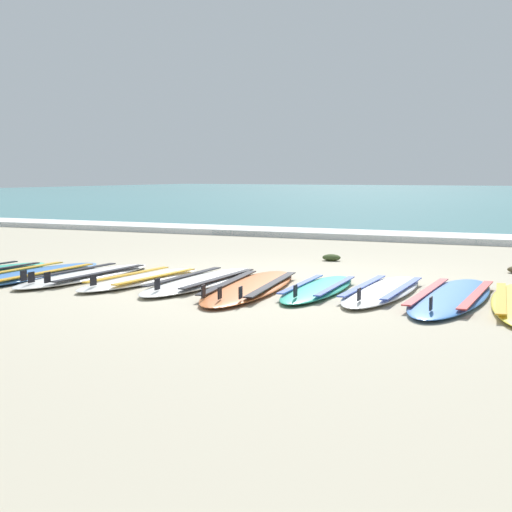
# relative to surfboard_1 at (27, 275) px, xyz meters

# --- Properties ---
(ground_plane) EXTENTS (80.00, 80.00, 0.00)m
(ground_plane) POSITION_rel_surfboard_1_xyz_m (2.72, 0.77, -0.04)
(ground_plane) COLOR #B7AD93
(wave_foam_strip) EXTENTS (80.00, 1.22, 0.11)m
(wave_foam_strip) POSITION_rel_surfboard_1_xyz_m (2.72, 6.83, 0.02)
(wave_foam_strip) COLOR white
(wave_foam_strip) RESTS_ON ground
(surfboard_1) EXTENTS (0.72, 2.54, 0.18)m
(surfboard_1) POSITION_rel_surfboard_1_xyz_m (0.00, 0.00, 0.00)
(surfboard_1) COLOR #3875CC
(surfboard_1) RESTS_ON ground
(surfboard_2) EXTENTS (0.57, 2.27, 0.18)m
(surfboard_2) POSITION_rel_surfboard_1_xyz_m (0.62, 0.25, 0.00)
(surfboard_2) COLOR white
(surfboard_2) RESTS_ON ground
(surfboard_3) EXTENTS (0.61, 2.09, 0.18)m
(surfboard_3) POSITION_rel_surfboard_1_xyz_m (1.36, 0.28, 0.00)
(surfboard_3) COLOR white
(surfboard_3) RESTS_ON ground
(surfboard_4) EXTENTS (0.66, 2.35, 0.18)m
(surfboard_4) POSITION_rel_surfboard_1_xyz_m (2.02, 0.42, 0.00)
(surfboard_4) COLOR white
(surfboard_4) RESTS_ON ground
(surfboard_5) EXTENTS (1.06, 2.61, 0.18)m
(surfboard_5) POSITION_rel_surfboard_1_xyz_m (2.67, 0.28, 0.00)
(surfboard_5) COLOR orange
(surfboard_5) RESTS_ON ground
(surfboard_6) EXTENTS (0.65, 1.99, 0.18)m
(surfboard_6) POSITION_rel_surfboard_1_xyz_m (3.35, 0.45, 0.00)
(surfboard_6) COLOR #2DB793
(surfboard_6) RESTS_ON ground
(surfboard_7) EXTENTS (0.62, 2.20, 0.18)m
(surfboard_7) POSITION_rel_surfboard_1_xyz_m (3.96, 0.60, 0.00)
(surfboard_7) COLOR white
(surfboard_7) RESTS_ON ground
(surfboard_8) EXTENTS (0.68, 2.52, 0.18)m
(surfboard_8) POSITION_rel_surfboard_1_xyz_m (4.64, 0.52, 0.00)
(surfboard_8) COLOR #3875CC
(surfboard_8) RESTS_ON ground
(seaweed_clump_near_shoreline) EXTENTS (0.25, 0.20, 0.09)m
(seaweed_clump_near_shoreline) POSITION_rel_surfboard_1_xyz_m (2.54, 3.10, 0.01)
(seaweed_clump_near_shoreline) COLOR #384723
(seaweed_clump_near_shoreline) RESTS_ON ground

